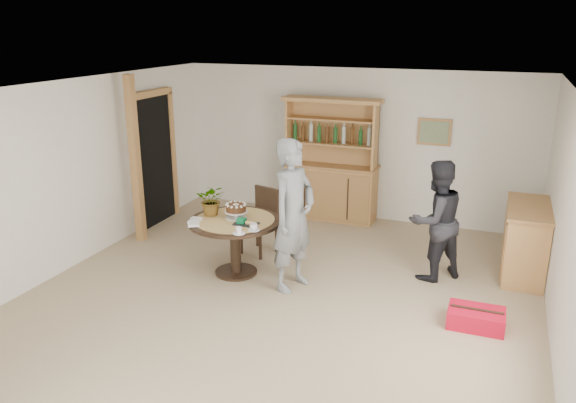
% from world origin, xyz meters
% --- Properties ---
extents(ground, '(7.00, 7.00, 0.00)m').
position_xyz_m(ground, '(0.00, 0.00, 0.00)').
color(ground, tan).
rests_on(ground, ground).
extents(room_shell, '(6.04, 7.04, 2.52)m').
position_xyz_m(room_shell, '(0.00, 0.01, 1.74)').
color(room_shell, white).
rests_on(room_shell, ground).
extents(doorway, '(0.13, 1.10, 2.18)m').
position_xyz_m(doorway, '(-2.93, 2.00, 1.11)').
color(doorway, black).
rests_on(doorway, ground).
extents(pine_post, '(0.12, 0.12, 2.50)m').
position_xyz_m(pine_post, '(-2.70, 1.20, 1.25)').
color(pine_post, '#B5794C').
rests_on(pine_post, ground).
extents(hutch, '(1.62, 0.54, 2.04)m').
position_xyz_m(hutch, '(-0.30, 3.24, 0.69)').
color(hutch, tan).
rests_on(hutch, ground).
extents(sideboard, '(0.54, 1.26, 0.94)m').
position_xyz_m(sideboard, '(2.74, 2.00, 0.47)').
color(sideboard, tan).
rests_on(sideboard, ground).
extents(dining_table, '(1.20, 1.20, 0.76)m').
position_xyz_m(dining_table, '(-0.81, 0.64, 0.60)').
color(dining_table, black).
rests_on(dining_table, ground).
extents(dining_chair, '(0.52, 0.52, 0.95)m').
position_xyz_m(dining_chair, '(-0.79, 1.47, 0.54)').
color(dining_chair, black).
rests_on(dining_chair, ground).
extents(birthday_cake, '(0.30, 0.30, 0.20)m').
position_xyz_m(birthday_cake, '(-0.81, 0.69, 0.88)').
color(birthday_cake, white).
rests_on(birthday_cake, dining_table).
extents(flower_vase, '(0.47, 0.44, 0.42)m').
position_xyz_m(flower_vase, '(-1.16, 0.69, 0.97)').
color(flower_vase, '#3F7233').
rests_on(flower_vase, dining_table).
extents(gift_tray, '(0.30, 0.20, 0.08)m').
position_xyz_m(gift_tray, '(-0.60, 0.52, 0.79)').
color(gift_tray, black).
rests_on(gift_tray, dining_table).
extents(coffee_cup_a, '(0.15, 0.15, 0.09)m').
position_xyz_m(coffee_cup_a, '(-0.41, 0.36, 0.80)').
color(coffee_cup_a, white).
rests_on(coffee_cup_a, dining_table).
extents(coffee_cup_b, '(0.15, 0.15, 0.08)m').
position_xyz_m(coffee_cup_b, '(-0.53, 0.19, 0.79)').
color(coffee_cup_b, white).
rests_on(coffee_cup_b, dining_table).
extents(napkins, '(0.24, 0.33, 0.03)m').
position_xyz_m(napkins, '(-1.22, 0.33, 0.77)').
color(napkins, white).
rests_on(napkins, dining_table).
extents(teen_boy, '(0.63, 0.79, 1.90)m').
position_xyz_m(teen_boy, '(0.04, 0.54, 0.95)').
color(teen_boy, slate).
rests_on(teen_boy, ground).
extents(adult_person, '(0.97, 0.96, 1.58)m').
position_xyz_m(adult_person, '(1.63, 1.46, 0.79)').
color(adult_person, black).
rests_on(adult_person, ground).
extents(red_suitcase, '(0.60, 0.40, 0.21)m').
position_xyz_m(red_suitcase, '(2.26, 0.35, 0.10)').
color(red_suitcase, red).
rests_on(red_suitcase, ground).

